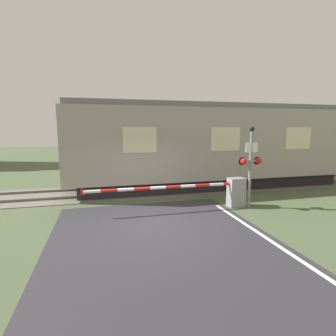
{
  "coord_description": "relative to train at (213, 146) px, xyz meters",
  "views": [
    {
      "loc": [
        -1.53,
        -7.99,
        2.95
      ],
      "look_at": [
        0.9,
        1.43,
        1.5
      ],
      "focal_mm": 28.0,
      "sensor_mm": 36.0,
      "label": 1
    }
  ],
  "objects": [
    {
      "name": "crossing_barrier",
      "position": [
        -1.02,
        -3.37,
        -1.5
      ],
      "size": [
        5.99,
        0.44,
        1.1
      ],
      "color": "gray",
      "rests_on": "ground_plane"
    },
    {
      "name": "ground_plane",
      "position": [
        -3.93,
        -4.21,
        -2.12
      ],
      "size": [
        80.0,
        80.0,
        0.0
      ],
      "primitive_type": "plane",
      "color": "#475638"
    },
    {
      "name": "signal_post",
      "position": [
        -0.08,
        -3.63,
        -0.38
      ],
      "size": [
        0.92,
        0.26,
        3.04
      ],
      "color": "gray",
      "rests_on": "ground_plane"
    },
    {
      "name": "train",
      "position": [
        0.0,
        0.0,
        0.0
      ],
      "size": [
        14.1,
        2.76,
        4.14
      ],
      "color": "black",
      "rests_on": "ground_plane"
    },
    {
      "name": "track_bed",
      "position": [
        -3.93,
        0.0,
        -2.09
      ],
      "size": [
        36.0,
        3.2,
        0.13
      ],
      "color": "#666056",
      "rests_on": "ground_plane"
    }
  ]
}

